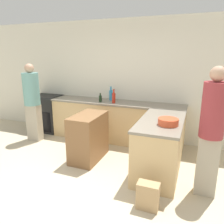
{
  "coord_description": "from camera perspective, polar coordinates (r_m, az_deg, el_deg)",
  "views": [
    {
      "loc": [
        1.66,
        -2.33,
        1.95
      ],
      "look_at": [
        0.31,
        1.12,
        0.96
      ],
      "focal_mm": 35.0,
      "sensor_mm": 36.0,
      "label": 1
    }
  ],
  "objects": [
    {
      "name": "ground_plane",
      "position": [
        3.46,
        -12.35,
        -19.67
      ],
      "size": [
        14.0,
        14.0,
        0.0
      ],
      "primitive_type": "plane",
      "color": "beige"
    },
    {
      "name": "wall_back",
      "position": [
        5.12,
        2.35,
        8.23
      ],
      "size": [
        8.0,
        0.06,
        2.7
      ],
      "color": "silver",
      "rests_on": "ground_plane"
    },
    {
      "name": "counter_back",
      "position": [
        5.0,
        0.99,
        -2.4
      ],
      "size": [
        3.04,
        0.63,
        0.91
      ],
      "color": "#D6B27A",
      "rests_on": "ground_plane"
    },
    {
      "name": "counter_peninsula",
      "position": [
        3.79,
        12.46,
        -8.58
      ],
      "size": [
        0.69,
        1.47,
        0.91
      ],
      "color": "#D6B27A",
      "rests_on": "ground_plane"
    },
    {
      "name": "range_oven",
      "position": [
        5.91,
        -16.56,
        -0.26
      ],
      "size": [
        0.75,
        0.6,
        0.92
      ],
      "color": "black",
      "rests_on": "ground_plane"
    },
    {
      "name": "island_table",
      "position": [
        4.15,
        -6.15,
        -6.52
      ],
      "size": [
        0.47,
        0.84,
        0.87
      ],
      "color": "brown",
      "rests_on": "ground_plane"
    },
    {
      "name": "mixing_bowl",
      "position": [
        3.38,
        14.47,
        -2.49
      ],
      "size": [
        0.31,
        0.31,
        0.1
      ],
      "color": "#DB512D",
      "rests_on": "counter_peninsula"
    },
    {
      "name": "dish_soap_bottle",
      "position": [
        5.03,
        -0.3,
        4.52
      ],
      "size": [
        0.08,
        0.08,
        0.32
      ],
      "color": "#338CBF",
      "rests_on": "counter_back"
    },
    {
      "name": "hot_sauce_bottle",
      "position": [
        4.74,
        0.44,
        3.8
      ],
      "size": [
        0.07,
        0.07,
        0.3
      ],
      "color": "red",
      "rests_on": "counter_back"
    },
    {
      "name": "wine_bottle_dark",
      "position": [
        4.87,
        -3.06,
        3.58
      ],
      "size": [
        0.07,
        0.07,
        0.2
      ],
      "color": "black",
      "rests_on": "counter_back"
    },
    {
      "name": "person_by_range",
      "position": [
        5.21,
        -20.12,
        2.97
      ],
      "size": [
        0.35,
        0.35,
        1.75
      ],
      "color": "#ADA38E",
      "rests_on": "ground_plane"
    },
    {
      "name": "person_at_peninsula",
      "position": [
        3.19,
        24.54,
        -3.86
      ],
      "size": [
        0.31,
        0.31,
        1.81
      ],
      "color": "#ADA38E",
      "rests_on": "ground_plane"
    },
    {
      "name": "paper_bag",
      "position": [
        3.04,
        9.35,
        -20.82
      ],
      "size": [
        0.28,
        0.16,
        0.36
      ],
      "color": "tan",
      "rests_on": "ground_plane"
    }
  ]
}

